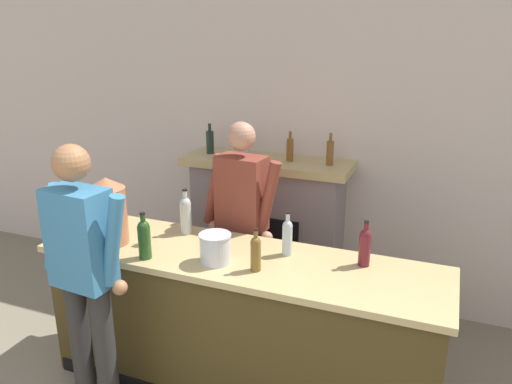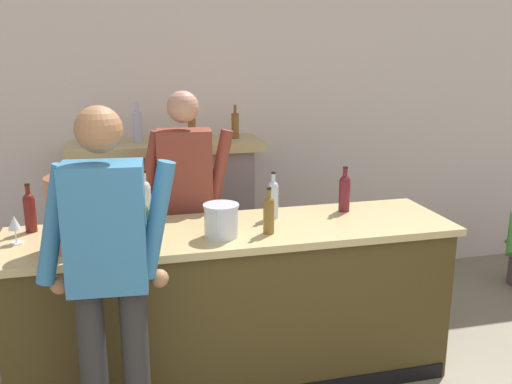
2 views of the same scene
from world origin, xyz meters
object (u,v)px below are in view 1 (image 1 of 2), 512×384
Objects in this scene: wine_bottle_rose_blush at (287,236)px; ice_bucket_steel at (215,248)px; fireplace_stone at (267,228)px; wine_bottle_port_short at (144,238)px; wine_bottle_burgundy_dark at (365,245)px; person_bartender at (242,225)px; wine_bottle_riesling_slim at (186,214)px; wine_bottle_chardonnay_pale at (256,252)px; copper_dispenser at (108,211)px; wine_glass_near_bucket at (145,231)px; person_customer at (85,277)px; wine_bottle_cabernet_heavy at (111,204)px; wine_glass_front_left at (88,214)px.

ice_bucket_steel is at bearing -144.60° from wine_bottle_rose_blush.
wine_bottle_port_short is at bearing -100.48° from fireplace_stone.
person_bartender is at bearing 159.11° from wine_bottle_burgundy_dark.
ice_bucket_steel is (0.11, -0.68, 0.11)m from person_bartender.
wine_bottle_riesling_slim is at bearing 84.74° from wine_bottle_port_short.
wine_bottle_port_short reaches higher than ice_bucket_steel.
wine_bottle_port_short is at bearing -166.04° from ice_bucket_steel.
wine_bottle_chardonnay_pale is (0.39, -0.69, 0.14)m from person_bartender.
wine_bottle_rose_blush is (0.50, -0.41, 0.15)m from person_bartender.
fireplace_stone is 3.49× the size of copper_dispenser.
wine_glass_near_bucket is (-1.44, -0.24, -0.03)m from wine_bottle_burgundy_dark.
person_customer is 0.79m from ice_bucket_steel.
wine_bottle_cabernet_heavy is (-1.34, 0.37, 0.01)m from wine_bottle_chardonnay_pale.
wine_glass_near_bucket is 0.92× the size of wine_glass_front_left.
copper_dispenser is 1.71m from wine_bottle_burgundy_dark.
person_bartender reaches higher than fireplace_stone.
wine_bottle_chardonnay_pale is 1.39m from wine_bottle_cabernet_heavy.
person_bartender is 5.95× the size of wine_bottle_burgundy_dark.
ice_bucket_steel is (0.63, 0.48, 0.09)m from person_customer.
wine_bottle_burgundy_dark is (1.50, 0.78, 0.13)m from person_customer.
wine_bottle_rose_blush reaches higher than ice_bucket_steel.
person_customer reaches higher than wine_bottle_riesling_slim.
person_bartender reaches higher than wine_bottle_burgundy_dark.
wine_bottle_chardonnay_pale is 0.73m from wine_bottle_port_short.
wine_bottle_cabernet_heavy reaches higher than wine_glass_front_left.
wine_bottle_port_short is at bearing -155.19° from wine_bottle_rose_blush.
wine_bottle_riesling_slim is (0.66, -0.01, 0.02)m from wine_bottle_cabernet_heavy.
wine_bottle_rose_blush is 1.45m from wine_bottle_cabernet_heavy.
copper_dispenser reaches higher than wine_glass_front_left.
wine_bottle_rose_blush is (0.11, 0.28, 0.01)m from wine_bottle_chardonnay_pale.
wine_bottle_chardonnay_pale is at bearing -152.42° from wine_bottle_burgundy_dark.
wine_bottle_burgundy_dark is at bearing 10.09° from copper_dispenser.
person_customer is at bearing -96.42° from wine_glass_near_bucket.
wine_bottle_riesling_slim is (-0.24, -1.04, 0.47)m from fireplace_stone.
person_bartender reaches higher than wine_bottle_port_short.
copper_dispenser is 0.39m from wine_bottle_port_short.
wine_bottle_cabernet_heavy reaches higher than wine_glass_near_bucket.
wine_glass_near_bucket is at bearing 173.51° from ice_bucket_steel.
wine_bottle_rose_blush is (1.01, 0.75, 0.13)m from person_customer.
wine_bottle_port_short is at bearing -56.12° from wine_glass_near_bucket.
ice_bucket_steel is 0.71× the size of wine_bottle_cabernet_heavy.
person_customer reaches higher than copper_dispenser.
ice_bucket_steel is 1.28× the size of wine_glass_front_left.
wine_bottle_burgundy_dark is 2.04× the size of wine_glass_near_bucket.
wine_bottle_chardonnay_pale is (1.08, -0.01, -0.11)m from copper_dispenser.
fireplace_stone is 0.93× the size of person_bartender.
fireplace_stone reaches higher than ice_bucket_steel.
copper_dispenser is 1.57× the size of wine_bottle_rose_blush.
fireplace_stone is at bearing 134.00° from wine_bottle_burgundy_dark.
wine_glass_near_bucket is 0.56m from wine_glass_front_left.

